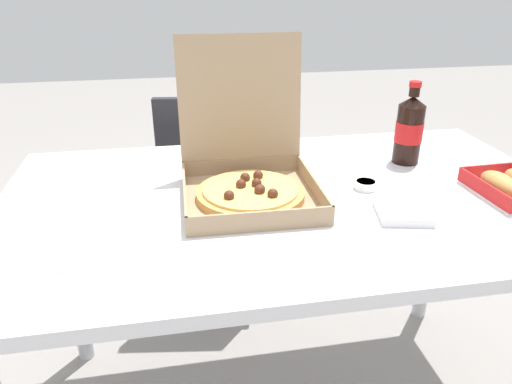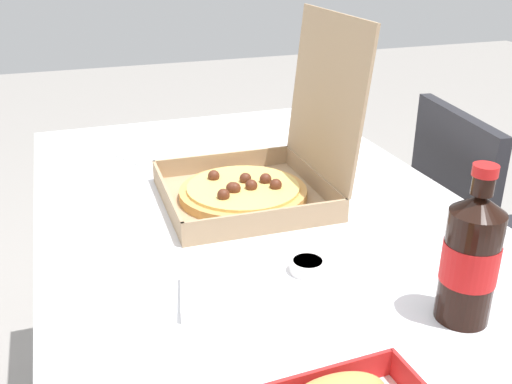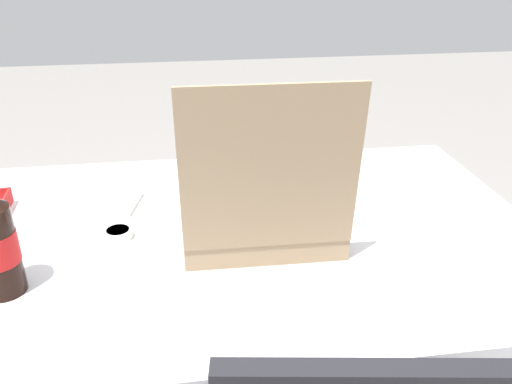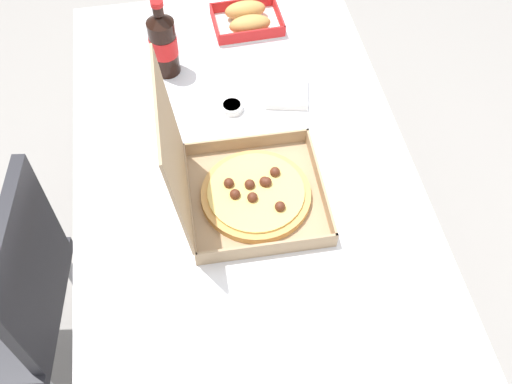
{
  "view_description": "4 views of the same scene",
  "coord_description": "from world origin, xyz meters",
  "px_view_note": "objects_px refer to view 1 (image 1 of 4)",
  "views": [
    {
      "loc": [
        -0.26,
        -1.0,
        1.2
      ],
      "look_at": [
        -0.09,
        -0.02,
        0.74
      ],
      "focal_mm": 33.57,
      "sensor_mm": 36.0,
      "label": 1
    },
    {
      "loc": [
        0.9,
        -0.33,
        1.2
      ],
      "look_at": [
        -0.08,
        0.01,
        0.74
      ],
      "focal_mm": 40.75,
      "sensor_mm": 36.0,
      "label": 2
    },
    {
      "loc": [
        0.04,
        0.94,
        1.27
      ],
      "look_at": [
        -0.1,
        -0.05,
        0.78
      ],
      "focal_mm": 36.67,
      "sensor_mm": 36.0,
      "label": 3
    },
    {
      "loc": [
        -0.87,
        0.13,
        1.83
      ],
      "look_at": [
        -0.09,
        -0.01,
        0.73
      ],
      "focal_mm": 41.6,
      "sensor_mm": 36.0,
      "label": 4
    }
  ],
  "objects_px": {
    "chair": "(214,183)",
    "pizza_box_open": "(248,174)",
    "dipping_sauce_cup": "(365,184)",
    "bread_side_box": "(511,185)",
    "cola_bottle": "(409,129)",
    "paper_menu": "(89,242)",
    "napkin_pile": "(403,212)"
  },
  "relations": [
    {
      "from": "chair",
      "to": "pizza_box_open",
      "type": "height_order",
      "value": "pizza_box_open"
    },
    {
      "from": "chair",
      "to": "dipping_sauce_cup",
      "type": "distance_m",
      "value": 0.76
    },
    {
      "from": "chair",
      "to": "bread_side_box",
      "type": "distance_m",
      "value": 1.01
    },
    {
      "from": "chair",
      "to": "cola_bottle",
      "type": "bearing_deg",
      "value": -44.71
    },
    {
      "from": "pizza_box_open",
      "to": "paper_menu",
      "type": "xyz_separation_m",
      "value": [
        -0.35,
        -0.16,
        -0.05
      ]
    },
    {
      "from": "napkin_pile",
      "to": "dipping_sauce_cup",
      "type": "xyz_separation_m",
      "value": [
        -0.03,
        0.15,
        0.0
      ]
    },
    {
      "from": "dipping_sauce_cup",
      "to": "paper_menu",
      "type": "bearing_deg",
      "value": -167.04
    },
    {
      "from": "cola_bottle",
      "to": "napkin_pile",
      "type": "distance_m",
      "value": 0.35
    },
    {
      "from": "cola_bottle",
      "to": "paper_menu",
      "type": "relative_size",
      "value": 1.07
    },
    {
      "from": "chair",
      "to": "cola_bottle",
      "type": "distance_m",
      "value": 0.77
    },
    {
      "from": "dipping_sauce_cup",
      "to": "napkin_pile",
      "type": "bearing_deg",
      "value": -80.11
    },
    {
      "from": "cola_bottle",
      "to": "napkin_pile",
      "type": "bearing_deg",
      "value": -116.67
    },
    {
      "from": "pizza_box_open",
      "to": "cola_bottle",
      "type": "xyz_separation_m",
      "value": [
        0.46,
        0.13,
        0.04
      ]
    },
    {
      "from": "paper_menu",
      "to": "napkin_pile",
      "type": "bearing_deg",
      "value": -26.86
    },
    {
      "from": "napkin_pile",
      "to": "dipping_sauce_cup",
      "type": "relative_size",
      "value": 1.96
    },
    {
      "from": "pizza_box_open",
      "to": "napkin_pile",
      "type": "bearing_deg",
      "value": -28.5
    },
    {
      "from": "cola_bottle",
      "to": "paper_menu",
      "type": "height_order",
      "value": "cola_bottle"
    },
    {
      "from": "pizza_box_open",
      "to": "dipping_sauce_cup",
      "type": "bearing_deg",
      "value": -3.71
    },
    {
      "from": "napkin_pile",
      "to": "chair",
      "type": "bearing_deg",
      "value": 113.51
    },
    {
      "from": "pizza_box_open",
      "to": "cola_bottle",
      "type": "bearing_deg",
      "value": 15.7
    },
    {
      "from": "chair",
      "to": "dipping_sauce_cup",
      "type": "xyz_separation_m",
      "value": [
        0.32,
        -0.64,
        0.25
      ]
    },
    {
      "from": "pizza_box_open",
      "to": "napkin_pile",
      "type": "relative_size",
      "value": 3.2
    },
    {
      "from": "bread_side_box",
      "to": "paper_menu",
      "type": "xyz_separation_m",
      "value": [
        -0.96,
        -0.05,
        -0.02
      ]
    },
    {
      "from": "bread_side_box",
      "to": "paper_menu",
      "type": "relative_size",
      "value": 0.93
    },
    {
      "from": "paper_menu",
      "to": "napkin_pile",
      "type": "xyz_separation_m",
      "value": [
        0.66,
        -0.01,
        0.01
      ]
    },
    {
      "from": "chair",
      "to": "paper_menu",
      "type": "bearing_deg",
      "value": -111.97
    },
    {
      "from": "pizza_box_open",
      "to": "bread_side_box",
      "type": "xyz_separation_m",
      "value": [
        0.61,
        -0.12,
        -0.02
      ]
    },
    {
      "from": "bread_side_box",
      "to": "napkin_pile",
      "type": "xyz_separation_m",
      "value": [
        -0.3,
        -0.05,
        -0.02
      ]
    },
    {
      "from": "cola_bottle",
      "to": "pizza_box_open",
      "type": "bearing_deg",
      "value": -164.3
    },
    {
      "from": "cola_bottle",
      "to": "paper_menu",
      "type": "xyz_separation_m",
      "value": [
        -0.81,
        -0.29,
        -0.09
      ]
    },
    {
      "from": "chair",
      "to": "napkin_pile",
      "type": "xyz_separation_m",
      "value": [
        0.34,
        -0.79,
        0.25
      ]
    },
    {
      "from": "pizza_box_open",
      "to": "bread_side_box",
      "type": "distance_m",
      "value": 0.62
    }
  ]
}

